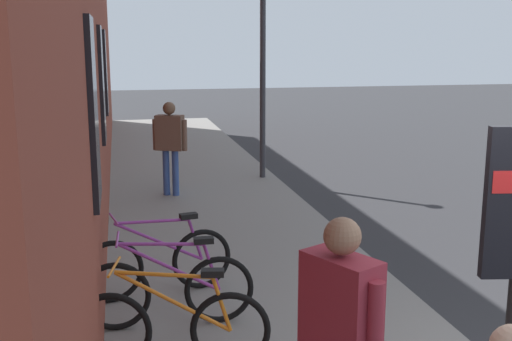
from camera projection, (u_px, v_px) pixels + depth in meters
ground at (380, 221)px, 10.63m from camera, size 60.00×60.00×0.00m
sidewalk_pavement at (204, 198)px, 11.96m from camera, size 24.00×3.50×0.12m
bicycle_by_door at (172, 328)px, 5.54m from camera, size 0.54×1.75×0.97m
bicycle_end_of_row at (169, 290)px, 6.37m from camera, size 0.48×1.77×0.97m
bicycle_nearest_sign at (159, 263)px, 7.16m from camera, size 0.53×1.75×0.97m
pedestrian_near_bus at (340, 323)px, 4.02m from camera, size 0.62×0.46×1.80m
pedestrian_by_facade at (170, 139)px, 11.69m from camera, size 0.43×0.62×1.77m
street_lamp at (263, 27)px, 12.83m from camera, size 0.28×0.28×5.34m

